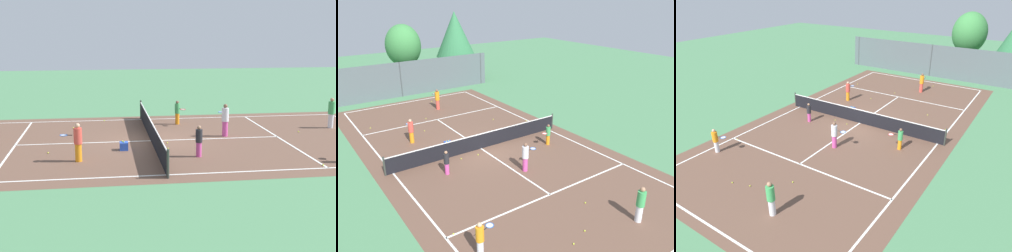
# 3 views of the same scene
# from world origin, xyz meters

# --- Properties ---
(ground_plane) EXTENTS (80.00, 80.00, 0.00)m
(ground_plane) POSITION_xyz_m (0.00, 0.00, 0.00)
(ground_plane) COLOR #4C8456
(court_surface) EXTENTS (13.00, 25.00, 0.01)m
(court_surface) POSITION_xyz_m (0.00, 0.00, 0.00)
(court_surface) COLOR brown
(court_surface) RESTS_ON ground_plane
(tennis_net) EXTENTS (11.90, 0.10, 1.10)m
(tennis_net) POSITION_xyz_m (0.00, 0.00, 0.51)
(tennis_net) COLOR #333833
(tennis_net) RESTS_ON ground_plane
(perimeter_fence) EXTENTS (18.00, 0.12, 3.20)m
(perimeter_fence) POSITION_xyz_m (0.00, 14.00, 1.60)
(perimeter_fence) COLOR #515B60
(perimeter_fence) RESTS_ON ground_plane
(tree_0) EXTENTS (3.59, 3.79, 6.05)m
(tree_0) POSITION_xyz_m (2.24, 18.96, 3.89)
(tree_0) COLOR brown
(tree_0) RESTS_ON ground_plane
(player_0) EXTENTS (0.42, 0.92, 1.60)m
(player_0) POSITION_xyz_m (-3.15, 3.34, 0.83)
(player_0) COLOR orange
(player_0) RESTS_ON ground_plane
(player_1) EXTENTS (0.35, 0.35, 1.66)m
(player_1) POSITION_xyz_m (1.67, -10.09, 0.85)
(player_1) COLOR silver
(player_1) RESTS_ON ground_plane
(player_2) EXTENTS (0.93, 0.42, 1.65)m
(player_2) POSITION_xyz_m (0.50, -3.81, 0.85)
(player_2) COLOR #D14799
(player_2) RESTS_ON ground_plane
(player_3) EXTENTS (0.37, 0.93, 1.69)m
(player_3) POSITION_xyz_m (1.12, 8.69, 0.87)
(player_3) COLOR #E54C3F
(player_3) RESTS_ON ground_plane
(player_4) EXTENTS (0.29, 0.29, 1.36)m
(player_4) POSITION_xyz_m (-3.14, -1.72, 0.69)
(player_4) COLOR #D14799
(player_4) RESTS_ON ground_plane
(player_5) EXTENTS (0.89, 0.53, 1.46)m
(player_5) POSITION_xyz_m (-4.86, -8.00, 0.76)
(player_5) COLOR silver
(player_5) RESTS_ON ground_plane
(player_6) EXTENTS (0.86, 0.59, 1.35)m
(player_6) POSITION_xyz_m (3.80, -1.91, 0.70)
(player_6) COLOR orange
(player_6) RESTS_ON ground_plane
(ball_crate) EXTENTS (0.43, 0.37, 0.43)m
(ball_crate) POSITION_xyz_m (-1.56, 1.40, 0.18)
(ball_crate) COLOR blue
(ball_crate) RESTS_ON ground_plane
(tennis_ball_0) EXTENTS (0.07, 0.07, 0.07)m
(tennis_ball_0) POSITION_xyz_m (-1.63, -9.56, 0.03)
(tennis_ball_0) COLOR #CCE533
(tennis_ball_0) RESTS_ON ground_plane
(tennis_ball_1) EXTENTS (0.07, 0.07, 0.07)m
(tennis_ball_1) POSITION_xyz_m (-0.69, -9.27, 0.03)
(tennis_ball_1) COLOR #CCE533
(tennis_ball_1) RESTS_ON ground_plane
(tennis_ball_2) EXTENTS (0.07, 0.07, 0.07)m
(tennis_ball_2) POSITION_xyz_m (1.51, 10.84, 0.03)
(tennis_ball_2) COLOR #CCE533
(tennis_ball_2) RESTS_ON ground_plane
(tennis_ball_3) EXTENTS (0.07, 0.07, 0.07)m
(tennis_ball_3) POSITION_xyz_m (-0.63, -0.71, 0.03)
(tennis_ball_3) COLOR #CCE533
(tennis_ball_3) RESTS_ON ground_plane
(tennis_ball_4) EXTENTS (0.07, 0.07, 0.07)m
(tennis_ball_4) POSITION_xyz_m (0.83, -7.89, 0.03)
(tennis_ball_4) COLOR #CCE533
(tennis_ball_4) RESTS_ON ground_plane
(tennis_ball_5) EXTENTS (0.07, 0.07, 0.07)m
(tennis_ball_5) POSITION_xyz_m (-5.15, -6.37, 0.03)
(tennis_ball_5) COLOR #CCE533
(tennis_ball_5) RESTS_ON ground_plane
(tennis_ball_6) EXTENTS (0.07, 0.07, 0.07)m
(tennis_ball_6) POSITION_xyz_m (3.46, 3.91, 0.03)
(tennis_ball_6) COLOR #CCE533
(tennis_ball_6) RESTS_ON ground_plane
(tennis_ball_7) EXTENTS (0.07, 0.07, 0.07)m
(tennis_ball_7) POSITION_xyz_m (-0.64, 7.04, 0.03)
(tennis_ball_7) COLOR #CCE533
(tennis_ball_7) RESTS_ON ground_plane
(tennis_ball_8) EXTENTS (0.07, 0.07, 0.07)m
(tennis_ball_8) POSITION_xyz_m (-1.74, 4.72, 0.03)
(tennis_ball_8) COLOR #CCE533
(tennis_ball_8) RESTS_ON ground_plane
(tennis_ball_9) EXTENTS (0.07, 0.07, 0.07)m
(tennis_ball_9) POSITION_xyz_m (5.32, 2.22, 0.03)
(tennis_ball_9) COLOR #CCE533
(tennis_ball_9) RESTS_ON ground_plane
(tennis_ball_10) EXTENTS (0.07, 0.07, 0.07)m
(tennis_ball_10) POSITION_xyz_m (-4.69, 7.43, 0.03)
(tennis_ball_10) COLOR #CCE533
(tennis_ball_10) RESTS_ON ground_plane
(tennis_ball_11) EXTENTS (0.07, 0.07, 0.07)m
(tennis_ball_11) POSITION_xyz_m (-1.70, -0.59, 0.03)
(tennis_ball_11) COLOR #CCE533
(tennis_ball_11) RESTS_ON ground_plane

